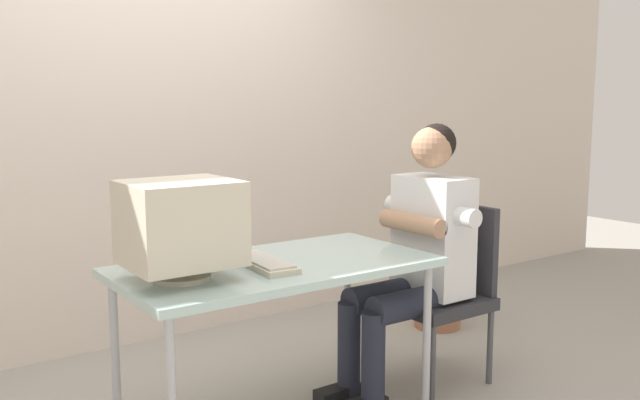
# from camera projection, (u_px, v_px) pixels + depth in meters

# --- Properties ---
(wall_back) EXTENTS (8.00, 0.10, 3.00)m
(wall_back) POSITION_uv_depth(u_px,v_px,m) (195.00, 85.00, 4.10)
(wall_back) COLOR beige
(wall_back) RESTS_ON ground_plane
(desk) EXTENTS (1.34, 0.71, 0.73)m
(desk) POSITION_uv_depth(u_px,v_px,m) (276.00, 275.00, 2.91)
(desk) COLOR #B7B7BC
(desk) RESTS_ON ground_plane
(crt_monitor) EXTENTS (0.42, 0.36, 0.38)m
(crt_monitor) POSITION_uv_depth(u_px,v_px,m) (181.00, 224.00, 2.60)
(crt_monitor) COLOR beige
(crt_monitor) RESTS_ON desk
(keyboard) EXTENTS (0.17, 0.43, 0.03)m
(keyboard) POSITION_uv_depth(u_px,v_px,m) (263.00, 262.00, 2.85)
(keyboard) COLOR beige
(keyboard) RESTS_ON desk
(office_chair) EXTENTS (0.46, 0.46, 0.89)m
(office_chair) POSITION_uv_depth(u_px,v_px,m) (445.00, 285.00, 3.46)
(office_chair) COLOR #4C4C51
(office_chair) RESTS_ON ground_plane
(person_seated) EXTENTS (0.74, 0.58, 1.30)m
(person_seated) POSITION_uv_depth(u_px,v_px,m) (416.00, 249.00, 3.32)
(person_seated) COLOR silver
(person_seated) RESTS_ON ground_plane
(potted_plant) EXTENTS (0.64, 0.64, 0.83)m
(potted_plant) POSITION_uv_depth(u_px,v_px,m) (439.00, 269.00, 4.25)
(potted_plant) COLOR #9E6647
(potted_plant) RESTS_ON ground_plane
(desk_mug) EXTENTS (0.08, 0.09, 0.09)m
(desk_mug) POSITION_uv_depth(u_px,v_px,m) (234.00, 243.00, 3.09)
(desk_mug) COLOR white
(desk_mug) RESTS_ON desk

